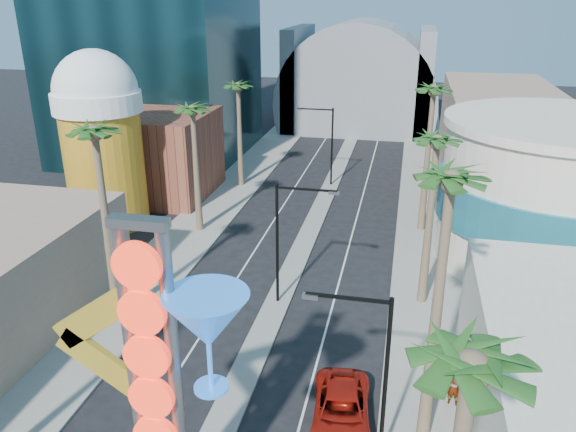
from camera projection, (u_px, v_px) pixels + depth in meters
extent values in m
cube|color=gray|center=(214.00, 208.00, 51.39)|extent=(5.00, 100.00, 0.15)
cube|color=gray|center=(427.00, 225.00, 47.66)|extent=(5.00, 100.00, 0.15)
cube|color=gray|center=(322.00, 205.00, 52.25)|extent=(1.60, 84.00, 0.15)
cube|color=brown|center=(158.00, 154.00, 53.94)|extent=(10.00, 10.00, 8.00)
cube|color=#957660|center=(496.00, 137.00, 56.36)|extent=(10.00, 20.00, 10.00)
cylinder|color=#BD7C19|center=(105.00, 167.00, 46.50)|extent=(6.40, 6.40, 10.00)
cylinder|color=white|center=(97.00, 102.00, 44.50)|extent=(7.00, 7.00, 1.60)
sphere|color=white|center=(96.00, 92.00, 44.20)|extent=(6.60, 6.60, 6.60)
cylinder|color=beige|center=(557.00, 198.00, 39.63)|extent=(16.00, 16.00, 10.00)
cylinder|color=teal|center=(557.00, 198.00, 39.63)|extent=(16.60, 16.60, 3.00)
cylinder|color=beige|center=(571.00, 123.00, 37.66)|extent=(16.60, 16.60, 0.60)
cylinder|color=slate|center=(359.00, 99.00, 81.66)|extent=(22.00, 16.00, 22.00)
cube|color=slate|center=(298.00, 77.00, 82.32)|extent=(2.00, 16.00, 14.00)
cube|color=slate|center=(424.00, 80.00, 78.78)|extent=(2.00, 16.00, 14.00)
cylinder|color=slate|center=(136.00, 388.00, 18.23)|extent=(0.44, 0.44, 12.00)
cylinder|color=slate|center=(177.00, 394.00, 17.95)|extent=(0.44, 0.44, 12.00)
cube|color=slate|center=(138.00, 223.00, 15.91)|extent=(1.80, 0.50, 0.30)
cylinder|color=red|center=(137.00, 266.00, 16.03)|extent=(1.50, 0.25, 1.50)
cylinder|color=red|center=(142.00, 313.00, 16.61)|extent=(1.50, 0.25, 1.50)
cylinder|color=red|center=(147.00, 356.00, 17.18)|extent=(1.50, 0.25, 1.50)
cylinder|color=red|center=(151.00, 397.00, 17.76)|extent=(1.50, 0.25, 1.50)
cube|color=yellow|center=(101.00, 314.00, 17.41)|extent=(3.47, 0.25, 2.80)
cube|color=yellow|center=(108.00, 367.00, 18.15)|extent=(3.47, 0.25, 2.80)
cone|color=#2A7BF0|center=(207.00, 321.00, 16.65)|extent=(2.60, 2.60, 1.80)
cylinder|color=#2A7BF0|center=(210.00, 366.00, 17.24)|extent=(0.16, 0.16, 1.60)
cylinder|color=#2A7BF0|center=(211.00, 387.00, 17.53)|extent=(1.10, 1.10, 0.12)
cylinder|color=black|center=(277.00, 246.00, 34.45)|extent=(0.18, 0.18, 8.00)
cube|color=black|center=(307.00, 189.00, 32.69)|extent=(3.60, 0.12, 0.12)
cube|color=slate|center=(334.00, 193.00, 32.41)|extent=(0.60, 0.25, 0.18)
cylinder|color=black|center=(332.00, 148.00, 56.24)|extent=(0.18, 0.18, 8.00)
cube|color=black|center=(315.00, 109.00, 55.19)|extent=(3.60, 0.12, 0.12)
cube|color=slate|center=(299.00, 110.00, 55.54)|extent=(0.60, 0.25, 0.18)
cylinder|color=black|center=(385.00, 386.00, 22.14)|extent=(0.18, 0.18, 8.00)
cube|color=black|center=(348.00, 298.00, 21.05)|extent=(3.24, 0.12, 0.12)
cube|color=slate|center=(310.00, 296.00, 21.37)|extent=(0.60, 0.25, 0.18)
cylinder|color=brown|center=(107.00, 233.00, 31.94)|extent=(0.40, 0.40, 11.50)
sphere|color=#224416|center=(94.00, 134.00, 29.81)|extent=(2.40, 2.40, 2.40)
cylinder|color=brown|center=(196.00, 173.00, 44.93)|extent=(0.40, 0.40, 10.00)
sphere|color=#224416|center=(193.00, 111.00, 43.08)|extent=(2.40, 2.40, 2.40)
cylinder|color=brown|center=(240.00, 138.00, 55.82)|extent=(0.40, 0.40, 10.00)
sphere|color=#224416|center=(238.00, 87.00, 53.97)|extent=(2.40, 2.40, 2.40)
sphere|color=#224416|center=(471.00, 370.00, 11.94)|extent=(2.40, 2.40, 2.40)
cylinder|color=brown|center=(435.00, 321.00, 22.87)|extent=(0.40, 0.40, 12.00)
sphere|color=#224416|center=(451.00, 181.00, 20.64)|extent=(2.40, 2.40, 2.40)
cylinder|color=brown|center=(429.00, 227.00, 34.04)|extent=(0.40, 0.40, 10.50)
sphere|color=#224416|center=(437.00, 142.00, 32.09)|extent=(2.40, 2.40, 2.40)
cylinder|color=brown|center=(427.00, 164.00, 44.75)|extent=(0.40, 0.40, 11.50)
sphere|color=#224416|center=(434.00, 91.00, 42.62)|extent=(2.40, 2.40, 2.40)
imported|color=#AD180D|center=(341.00, 410.00, 25.52)|extent=(3.15, 5.87, 1.56)
imported|color=gray|center=(454.00, 388.00, 26.53)|extent=(0.73, 0.52, 1.87)
imported|color=gray|center=(460.00, 379.00, 27.11)|extent=(1.19, 1.13, 1.93)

